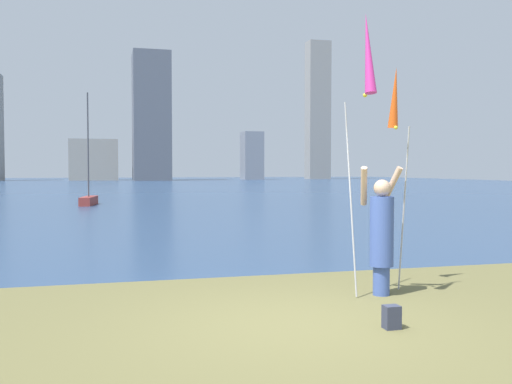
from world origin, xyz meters
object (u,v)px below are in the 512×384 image
(person, at_px, (381,232))
(bag, at_px, (392,317))
(kite_flag_left, at_px, (367,61))
(kite_flag_right, at_px, (395,104))
(sailboat_3, at_px, (89,198))

(person, bearing_deg, bag, -97.28)
(kite_flag_left, distance_m, kite_flag_right, 1.27)
(kite_flag_right, relative_size, sailboat_3, 0.59)
(kite_flag_left, bearing_deg, bag, -102.12)
(kite_flag_left, bearing_deg, kite_flag_right, 43.24)
(person, relative_size, kite_flag_right, 0.55)
(person, bearing_deg, kite_flag_left, -122.54)
(person, height_order, sailboat_3, sailboat_3)
(person, xyz_separation_m, bag, (-0.70, -1.63, -0.79))
(kite_flag_left, relative_size, kite_flag_right, 1.16)
(kite_flag_left, height_order, kite_flag_right, kite_flag_left)
(kite_flag_left, distance_m, bag, 3.42)
(person, relative_size, sailboat_3, 0.33)
(sailboat_3, bearing_deg, kite_flag_right, -76.66)
(bag, bearing_deg, kite_flag_right, 61.25)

